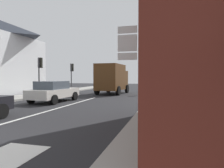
{
  "coord_description": "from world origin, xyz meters",
  "views": [
    {
      "loc": [
        5.88,
        -4.37,
        1.75
      ],
      "look_at": [
        2.18,
        9.45,
        1.27
      ],
      "focal_mm": 32.73,
      "sensor_mm": 36.0,
      "label": 1
    }
  ],
  "objects_px": {
    "delivery_truck": "(112,78)",
    "route_sign_post": "(150,67)",
    "sedan_far": "(54,91)",
    "traffic_light_near_left": "(40,68)",
    "traffic_light_far_left": "(72,71)",
    "traffic_light_far_right": "(157,67)"
  },
  "relations": [
    {
      "from": "delivery_truck",
      "to": "route_sign_post",
      "type": "bearing_deg",
      "value": -71.74
    },
    {
      "from": "sedan_far",
      "to": "delivery_truck",
      "type": "bearing_deg",
      "value": 74.12
    },
    {
      "from": "traffic_light_near_left",
      "to": "traffic_light_far_left",
      "type": "height_order",
      "value": "traffic_light_near_left"
    },
    {
      "from": "delivery_truck",
      "to": "route_sign_post",
      "type": "distance_m",
      "value": 16.22
    },
    {
      "from": "sedan_far",
      "to": "delivery_truck",
      "type": "xyz_separation_m",
      "value": [
        2.2,
        7.74,
        0.89
      ]
    },
    {
      "from": "sedan_far",
      "to": "traffic_light_far_left",
      "type": "relative_size",
      "value": 1.29
    },
    {
      "from": "delivery_truck",
      "to": "traffic_light_far_left",
      "type": "bearing_deg",
      "value": 165.3
    },
    {
      "from": "delivery_truck",
      "to": "traffic_light_near_left",
      "type": "bearing_deg",
      "value": -137.36
    },
    {
      "from": "delivery_truck",
      "to": "traffic_light_far_right",
      "type": "height_order",
      "value": "traffic_light_far_right"
    },
    {
      "from": "sedan_far",
      "to": "route_sign_post",
      "type": "bearing_deg",
      "value": -46.43
    },
    {
      "from": "traffic_light_far_right",
      "to": "traffic_light_near_left",
      "type": "bearing_deg",
      "value": -148.5
    },
    {
      "from": "sedan_far",
      "to": "route_sign_post",
      "type": "height_order",
      "value": "route_sign_post"
    },
    {
      "from": "sedan_far",
      "to": "traffic_light_near_left",
      "type": "bearing_deg",
      "value": 136.86
    },
    {
      "from": "route_sign_post",
      "to": "delivery_truck",
      "type": "bearing_deg",
      "value": 108.26
    },
    {
      "from": "traffic_light_far_right",
      "to": "sedan_far",
      "type": "bearing_deg",
      "value": -126.99
    },
    {
      "from": "delivery_truck",
      "to": "traffic_light_far_left",
      "type": "distance_m",
      "value": 5.52
    },
    {
      "from": "traffic_light_near_left",
      "to": "traffic_light_far_right",
      "type": "bearing_deg",
      "value": 31.5
    },
    {
      "from": "sedan_far",
      "to": "traffic_light_far_right",
      "type": "distance_m",
      "value": 11.27
    },
    {
      "from": "delivery_truck",
      "to": "sedan_far",
      "type": "bearing_deg",
      "value": -105.88
    },
    {
      "from": "traffic_light_near_left",
      "to": "traffic_light_far_left",
      "type": "relative_size",
      "value": 1.04
    },
    {
      "from": "delivery_truck",
      "to": "traffic_light_near_left",
      "type": "distance_m",
      "value": 7.23
    },
    {
      "from": "sedan_far",
      "to": "traffic_light_far_right",
      "type": "relative_size",
      "value": 1.13
    }
  ]
}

